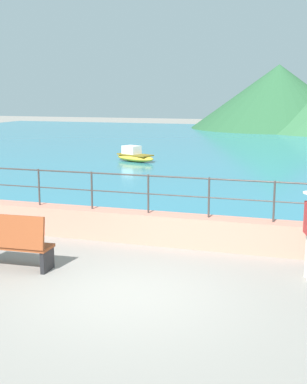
% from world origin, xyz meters
% --- Properties ---
extents(ground_plane, '(120.00, 120.00, 0.00)m').
position_xyz_m(ground_plane, '(0.00, 0.00, 0.00)').
color(ground_plane, gray).
extents(promenade_wall, '(20.00, 0.56, 0.70)m').
position_xyz_m(promenade_wall, '(0.00, 3.20, 0.35)').
color(promenade_wall, tan).
rests_on(promenade_wall, ground).
extents(railing, '(18.44, 0.04, 0.90)m').
position_xyz_m(railing, '(-0.00, 3.20, 1.31)').
color(railing, '#383330').
rests_on(railing, promenade_wall).
extents(lake_water, '(64.00, 44.32, 0.06)m').
position_xyz_m(lake_water, '(0.00, 25.84, 0.03)').
color(lake_water, teal).
rests_on(lake_water, ground).
extents(hill_main, '(16.56, 16.56, 6.02)m').
position_xyz_m(hill_main, '(-1.39, 44.04, 3.01)').
color(hill_main, '#285633').
rests_on(hill_main, ground).
extents(bench_main, '(1.73, 0.65, 1.13)m').
position_xyz_m(bench_main, '(-2.73, 0.54, 0.56)').
color(bench_main, brown).
rests_on(bench_main, ground).
extents(boat_0, '(2.47, 1.76, 0.76)m').
position_xyz_m(boat_0, '(-5.89, 16.52, 0.33)').
color(boat_0, gold).
rests_on(boat_0, lake_water).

